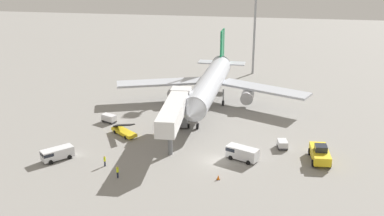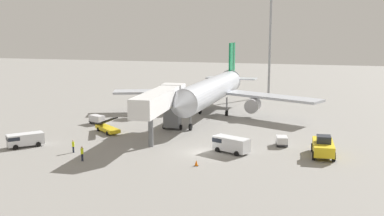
{
  "view_description": "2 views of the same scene",
  "coord_description": "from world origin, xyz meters",
  "px_view_note": "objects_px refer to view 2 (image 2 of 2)",
  "views": [
    {
      "loc": [
        6.55,
        -62.93,
        31.15
      ],
      "look_at": [
        -6.81,
        17.5,
        2.02
      ],
      "focal_mm": 42.62,
      "sensor_mm": 36.0,
      "label": 1
    },
    {
      "loc": [
        14.3,
        -56.93,
        16.45
      ],
      "look_at": [
        -5.4,
        14.86,
        3.17
      ],
      "focal_mm": 42.81,
      "sensor_mm": 36.0,
      "label": 2
    }
  ],
  "objects_px": {
    "pushback_tug": "(323,146)",
    "safety_cone_alpha": "(196,163)",
    "baggage_cart_mid_center": "(282,140)",
    "baggage_cart_outer_left": "(97,119)",
    "ground_crew_worker_foreground": "(73,146)",
    "airplane_at_gate": "(213,90)",
    "service_van_near_right": "(230,144)",
    "service_van_mid_left": "(24,139)",
    "jet_bridge": "(162,101)",
    "apron_light_mast": "(271,15)",
    "belt_loader_truck": "(108,128)",
    "ground_crew_worker_midground": "(82,153)"
  },
  "relations": [
    {
      "from": "jet_bridge",
      "to": "ground_crew_worker_midground",
      "type": "bearing_deg",
      "value": -111.49
    },
    {
      "from": "service_van_mid_left",
      "to": "baggage_cart_mid_center",
      "type": "height_order",
      "value": "service_van_mid_left"
    },
    {
      "from": "airplane_at_gate",
      "to": "safety_cone_alpha",
      "type": "xyz_separation_m",
      "value": [
        5.13,
        -31.33,
        -4.41
      ]
    },
    {
      "from": "belt_loader_truck",
      "to": "baggage_cart_outer_left",
      "type": "relative_size",
      "value": 1.77
    },
    {
      "from": "jet_bridge",
      "to": "baggage_cart_outer_left",
      "type": "height_order",
      "value": "jet_bridge"
    },
    {
      "from": "airplane_at_gate",
      "to": "pushback_tug",
      "type": "distance_m",
      "value": 30.5
    },
    {
      "from": "baggage_cart_mid_center",
      "to": "ground_crew_worker_midground",
      "type": "distance_m",
      "value": 27.21
    },
    {
      "from": "safety_cone_alpha",
      "to": "ground_crew_worker_foreground",
      "type": "bearing_deg",
      "value": 175.43
    },
    {
      "from": "belt_loader_truck",
      "to": "ground_crew_worker_midground",
      "type": "distance_m",
      "value": 15.52
    },
    {
      "from": "pushback_tug",
      "to": "baggage_cart_outer_left",
      "type": "bearing_deg",
      "value": 164.49
    },
    {
      "from": "ground_crew_worker_foreground",
      "to": "pushback_tug",
      "type": "bearing_deg",
      "value": 12.39
    },
    {
      "from": "baggage_cart_mid_center",
      "to": "ground_crew_worker_foreground",
      "type": "bearing_deg",
      "value": -157.51
    },
    {
      "from": "belt_loader_truck",
      "to": "jet_bridge",
      "type": "bearing_deg",
      "value": -5.48
    },
    {
      "from": "pushback_tug",
      "to": "ground_crew_worker_midground",
      "type": "xyz_separation_m",
      "value": [
        -28.83,
        -10.15,
        -0.29
      ]
    },
    {
      "from": "ground_crew_worker_foreground",
      "to": "safety_cone_alpha",
      "type": "xyz_separation_m",
      "value": [
        17.2,
        -1.38,
        -0.54
      ]
    },
    {
      "from": "service_van_near_right",
      "to": "jet_bridge",
      "type": "bearing_deg",
      "value": 154.52
    },
    {
      "from": "jet_bridge",
      "to": "baggage_cart_outer_left",
      "type": "bearing_deg",
      "value": 155.64
    },
    {
      "from": "airplane_at_gate",
      "to": "apron_light_mast",
      "type": "bearing_deg",
      "value": 73.88
    },
    {
      "from": "belt_loader_truck",
      "to": "service_van_near_right",
      "type": "relative_size",
      "value": 1.04
    },
    {
      "from": "baggage_cart_outer_left",
      "to": "apron_light_mast",
      "type": "bearing_deg",
      "value": 57.29
    },
    {
      "from": "airplane_at_gate",
      "to": "jet_bridge",
      "type": "relative_size",
      "value": 2.24
    },
    {
      "from": "baggage_cart_outer_left",
      "to": "ground_crew_worker_foreground",
      "type": "relative_size",
      "value": 1.81
    },
    {
      "from": "jet_bridge",
      "to": "apron_light_mast",
      "type": "bearing_deg",
      "value": 76.24
    },
    {
      "from": "pushback_tug",
      "to": "service_van_mid_left",
      "type": "distance_m",
      "value": 40.35
    },
    {
      "from": "service_van_mid_left",
      "to": "safety_cone_alpha",
      "type": "height_order",
      "value": "service_van_mid_left"
    },
    {
      "from": "pushback_tug",
      "to": "ground_crew_worker_foreground",
      "type": "height_order",
      "value": "pushback_tug"
    },
    {
      "from": "belt_loader_truck",
      "to": "baggage_cart_mid_center",
      "type": "xyz_separation_m",
      "value": [
        27.09,
        -0.99,
        0.0
      ]
    },
    {
      "from": "jet_bridge",
      "to": "baggage_cart_outer_left",
      "type": "distance_m",
      "value": 16.04
    },
    {
      "from": "baggage_cart_mid_center",
      "to": "baggage_cart_outer_left",
      "type": "relative_size",
      "value": 0.79
    },
    {
      "from": "airplane_at_gate",
      "to": "ground_crew_worker_midground",
      "type": "xyz_separation_m",
      "value": [
        -9.05,
        -33.11,
        -3.78
      ]
    },
    {
      "from": "service_van_mid_left",
      "to": "baggage_cart_outer_left",
      "type": "distance_m",
      "value": 16.72
    },
    {
      "from": "service_van_near_right",
      "to": "apron_light_mast",
      "type": "xyz_separation_m",
      "value": [
        -0.3,
        50.84,
        17.99
      ]
    },
    {
      "from": "jet_bridge",
      "to": "safety_cone_alpha",
      "type": "distance_m",
      "value": 15.92
    },
    {
      "from": "airplane_at_gate",
      "to": "baggage_cart_outer_left",
      "type": "bearing_deg",
      "value": -144.1
    },
    {
      "from": "pushback_tug",
      "to": "safety_cone_alpha",
      "type": "bearing_deg",
      "value": -150.25
    },
    {
      "from": "baggage_cart_mid_center",
      "to": "baggage_cart_outer_left",
      "type": "distance_m",
      "value": 32.35
    },
    {
      "from": "service_van_near_right",
      "to": "service_van_mid_left",
      "type": "distance_m",
      "value": 28.44
    },
    {
      "from": "pushback_tug",
      "to": "belt_loader_truck",
      "type": "distance_m",
      "value": 32.98
    },
    {
      "from": "service_van_near_right",
      "to": "apron_light_mast",
      "type": "bearing_deg",
      "value": 90.34
    },
    {
      "from": "apron_light_mast",
      "to": "baggage_cart_mid_center",
      "type": "bearing_deg",
      "value": -81.73
    },
    {
      "from": "airplane_at_gate",
      "to": "safety_cone_alpha",
      "type": "height_order",
      "value": "airplane_at_gate"
    },
    {
      "from": "belt_loader_truck",
      "to": "ground_crew_worker_foreground",
      "type": "height_order",
      "value": "belt_loader_truck"
    },
    {
      "from": "baggage_cart_mid_center",
      "to": "baggage_cart_outer_left",
      "type": "bearing_deg",
      "value": 168.55
    },
    {
      "from": "service_van_near_right",
      "to": "ground_crew_worker_midground",
      "type": "distance_m",
      "value": 19.1
    },
    {
      "from": "airplane_at_gate",
      "to": "belt_loader_truck",
      "type": "bearing_deg",
      "value": -125.4
    },
    {
      "from": "jet_bridge",
      "to": "pushback_tug",
      "type": "relative_size",
      "value": 2.83
    },
    {
      "from": "service_van_mid_left",
      "to": "baggage_cart_mid_center",
      "type": "relative_size",
      "value": 1.96
    },
    {
      "from": "ground_crew_worker_foreground",
      "to": "safety_cone_alpha",
      "type": "height_order",
      "value": "ground_crew_worker_foreground"
    },
    {
      "from": "service_van_near_right",
      "to": "pushback_tug",
      "type": "bearing_deg",
      "value": 6.93
    },
    {
      "from": "service_van_mid_left",
      "to": "ground_crew_worker_foreground",
      "type": "bearing_deg",
      "value": -5.85
    }
  ]
}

